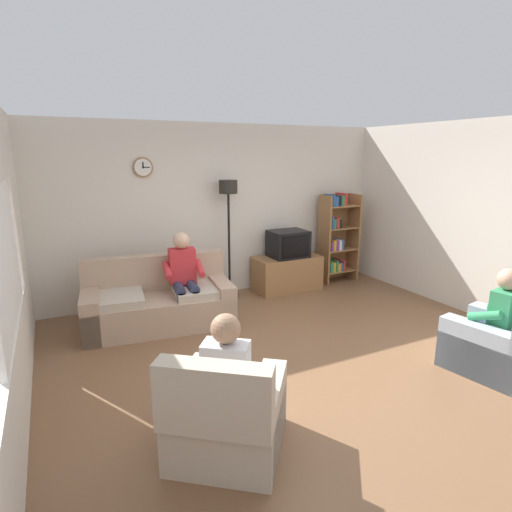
{
  "coord_description": "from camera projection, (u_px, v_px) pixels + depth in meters",
  "views": [
    {
      "loc": [
        -2.45,
        -3.55,
        2.23
      ],
      "look_at": [
        -0.23,
        0.94,
        1.0
      ],
      "focal_mm": 29.19,
      "sensor_mm": 36.0,
      "label": 1
    }
  ],
  "objects": [
    {
      "name": "ground_plane",
      "position": [
        311.0,
        358.0,
        4.67
      ],
      "size": [
        12.0,
        12.0,
        0.0
      ],
      "primitive_type": "plane",
      "color": "brown"
    },
    {
      "name": "back_wall_assembly",
      "position": [
        221.0,
        211.0,
        6.67
      ],
      "size": [
        6.2,
        0.17,
        2.7
      ],
      "color": "silver",
      "rests_on": "ground_plane"
    },
    {
      "name": "right_wall",
      "position": [
        493.0,
        222.0,
        5.58
      ],
      "size": [
        0.12,
        5.8,
        2.7
      ],
      "primitive_type": "cube",
      "color": "silver",
      "rests_on": "ground_plane"
    },
    {
      "name": "couch",
      "position": [
        159.0,
        303.0,
        5.51
      ],
      "size": [
        1.99,
        1.09,
        0.9
      ],
      "color": "tan",
      "rests_on": "ground_plane"
    },
    {
      "name": "tv_stand",
      "position": [
        287.0,
        273.0,
        7.0
      ],
      "size": [
        1.1,
        0.56,
        0.57
      ],
      "color": "olive",
      "rests_on": "ground_plane"
    },
    {
      "name": "tv",
      "position": [
        288.0,
        244.0,
        6.85
      ],
      "size": [
        0.6,
        0.49,
        0.44
      ],
      "color": "black",
      "rests_on": "tv_stand"
    },
    {
      "name": "bookshelf",
      "position": [
        336.0,
        237.0,
        7.38
      ],
      "size": [
        0.68,
        0.36,
        1.58
      ],
      "color": "olive",
      "rests_on": "ground_plane"
    },
    {
      "name": "floor_lamp",
      "position": [
        228.0,
        207.0,
        6.37
      ],
      "size": [
        0.28,
        0.28,
        1.85
      ],
      "color": "black",
      "rests_on": "ground_plane"
    },
    {
      "name": "armchair_near_window",
      "position": [
        227.0,
        417.0,
        3.15
      ],
      "size": [
        1.17,
        1.18,
        0.9
      ],
      "color": "#BCAD99",
      "rests_on": "ground_plane"
    },
    {
      "name": "armchair_near_bookshelf",
      "position": [
        499.0,
        346.0,
        4.33
      ],
      "size": [
        0.94,
        1.01,
        0.9
      ],
      "color": "#9EADBC",
      "rests_on": "ground_plane"
    },
    {
      "name": "person_on_couch",
      "position": [
        184.0,
        274.0,
        5.47
      ],
      "size": [
        0.55,
        0.57,
        1.24
      ],
      "color": "red",
      "rests_on": "ground_plane"
    },
    {
      "name": "person_in_left_armchair",
      "position": [
        229.0,
        373.0,
        3.17
      ],
      "size": [
        0.62,
        0.64,
        1.12
      ],
      "color": "silver",
      "rests_on": "ground_plane"
    },
    {
      "name": "person_in_right_armchair",
      "position": [
        495.0,
        315.0,
        4.33
      ],
      "size": [
        0.56,
        0.58,
        1.12
      ],
      "color": "#338C59",
      "rests_on": "ground_plane"
    }
  ]
}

